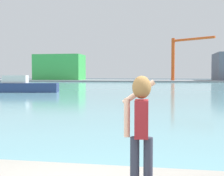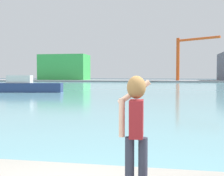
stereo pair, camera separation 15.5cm
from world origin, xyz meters
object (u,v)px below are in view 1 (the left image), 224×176
boat_moored (22,86)px  port_crane (179,53)px  warehouse_left (60,67)px  person_photographer (141,121)px

boat_moored → port_crane: (22.15, 55.23, 7.89)m
warehouse_left → port_crane: bearing=-8.6°
person_photographer → port_crane: 85.92m
person_photographer → port_crane: port_crane is taller
boat_moored → port_crane: port_crane is taller
person_photographer → port_crane: size_ratio=0.14×
boat_moored → warehouse_left: bearing=96.0°
boat_moored → warehouse_left: 63.67m
warehouse_left → port_crane: size_ratio=1.25×
boat_moored → warehouse_left: warehouse_left is taller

